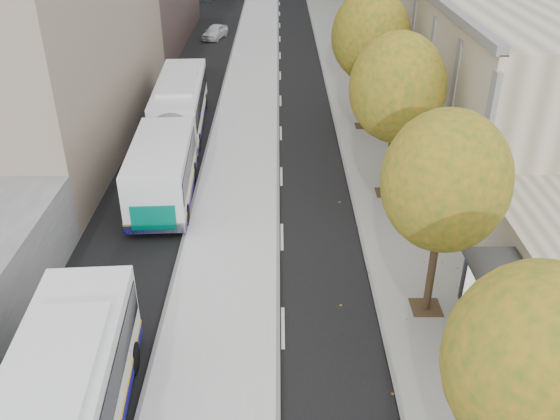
{
  "coord_description": "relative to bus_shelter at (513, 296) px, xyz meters",
  "views": [
    {
      "loc": [
        -1.8,
        -4.07,
        13.89
      ],
      "look_at": [
        -1.74,
        16.0,
        2.5
      ],
      "focal_mm": 38.0,
      "sensor_mm": 36.0,
      "label": 1
    }
  ],
  "objects": [
    {
      "name": "bus_platform",
      "position": [
        -9.56,
        24.04,
        -2.11
      ],
      "size": [
        4.25,
        150.0,
        0.15
      ],
      "primitive_type": "cube",
      "color": "silver",
      "rests_on": "ground"
    },
    {
      "name": "sidewalk",
      "position": [
        -1.56,
        24.04,
        -2.15
      ],
      "size": [
        4.75,
        150.0,
        0.08
      ],
      "primitive_type": "cube",
      "color": "gray",
      "rests_on": "ground"
    },
    {
      "name": "distant_car",
      "position": [
        -13.61,
        43.28,
        -1.54
      ],
      "size": [
        2.59,
        4.11,
        1.3
      ],
      "primitive_type": "imported",
      "rotation": [
        0.0,
        0.0,
        -0.3
      ],
      "color": "silver",
      "rests_on": "ground"
    },
    {
      "name": "tree_b",
      "position": [
        -2.09,
        -5.96,
        2.85
      ],
      "size": [
        4.0,
        4.0,
        6.97
      ],
      "color": "#322715",
      "rests_on": "sidewalk"
    },
    {
      "name": "bus_shelter",
      "position": [
        0.0,
        0.0,
        0.0
      ],
      "size": [
        1.9,
        4.4,
        2.53
      ],
      "color": "#383A3F",
      "rests_on": "sidewalk"
    },
    {
      "name": "bus_far",
      "position": [
        -13.3,
        15.81,
        -0.53
      ],
      "size": [
        3.58,
        18.28,
        3.03
      ],
      "rotation": [
        0.0,
        0.0,
        0.05
      ],
      "color": "white",
      "rests_on": "ground"
    },
    {
      "name": "tree_d",
      "position": [
        -2.09,
        11.04,
        3.28
      ],
      "size": [
        4.4,
        4.4,
        7.6
      ],
      "color": "#322715",
      "rests_on": "sidewalk"
    },
    {
      "name": "tree_e",
      "position": [
        -2.09,
        20.04,
        3.5
      ],
      "size": [
        4.6,
        4.6,
        7.92
      ],
      "color": "#322715",
      "rests_on": "sidewalk"
    },
    {
      "name": "tree_c",
      "position": [
        -2.09,
        2.04,
        3.06
      ],
      "size": [
        4.2,
        4.2,
        7.28
      ],
      "color": "#322715",
      "rests_on": "sidewalk"
    }
  ]
}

